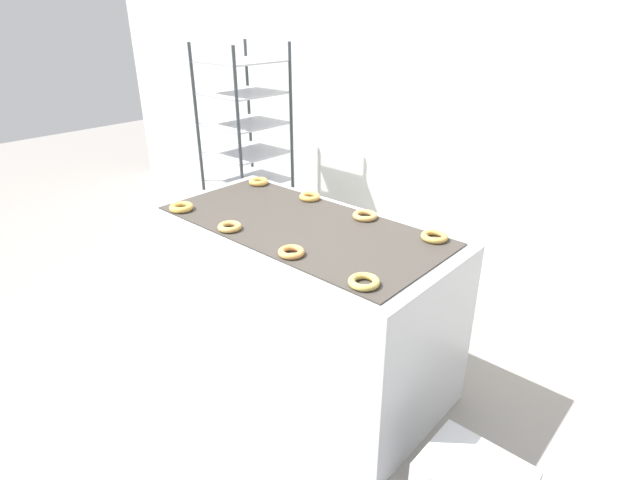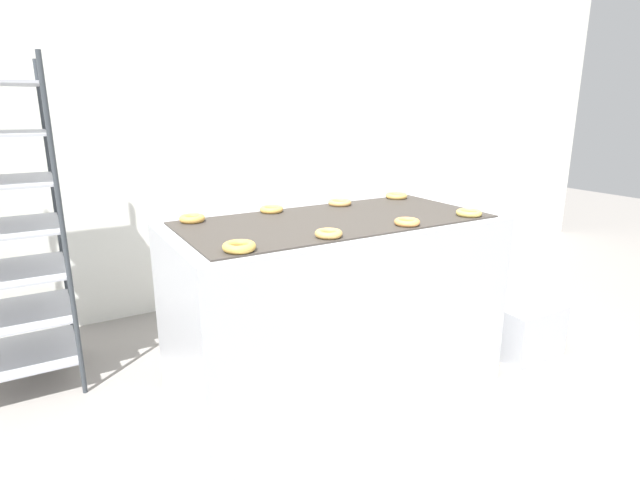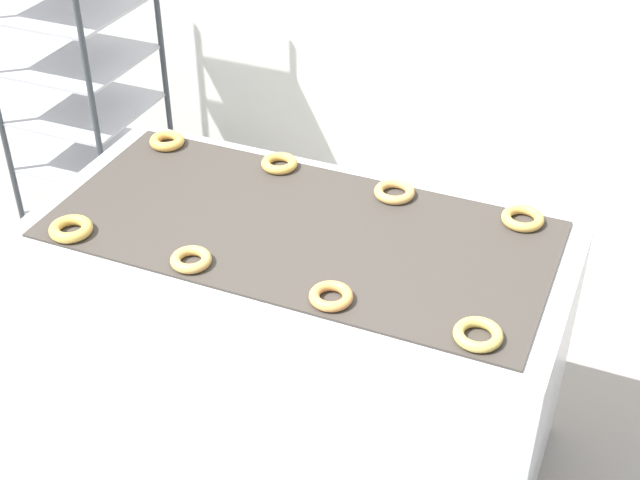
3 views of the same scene
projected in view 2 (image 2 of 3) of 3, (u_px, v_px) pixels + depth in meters
name	position (u px, v px, depth m)	size (l,w,h in m)	color
ground_plane	(415.00, 456.00, 2.09)	(14.00, 14.00, 0.00)	gray
wall_back	(224.00, 108.00, 3.49)	(8.00, 0.05, 2.80)	silver
fryer_machine	(335.00, 306.00, 2.50)	(1.59, 0.78, 0.89)	#B7BABF
baking_rack_cart	(4.00, 228.00, 2.43)	(0.51, 0.54, 1.65)	#33383D
glaze_bin	(523.00, 329.00, 2.92)	(0.39, 0.30, 0.31)	#B7BABF
donut_near_left	(239.00, 247.00, 1.85)	(0.13, 0.13, 0.03)	gold
donut_near_midleft	(329.00, 234.00, 2.05)	(0.12, 0.12, 0.03)	tan
donut_near_midright	(407.00, 222.00, 2.26)	(0.12, 0.12, 0.03)	#DB944C
donut_near_right	(469.00, 213.00, 2.45)	(0.12, 0.12, 0.03)	tan
donut_far_left	(192.00, 219.00, 2.32)	(0.12, 0.12, 0.03)	gold
donut_far_midleft	(271.00, 209.00, 2.53)	(0.12, 0.12, 0.03)	gold
donut_far_midright	(340.00, 203.00, 2.71)	(0.13, 0.13, 0.03)	tan
donut_far_right	(396.00, 196.00, 2.90)	(0.13, 0.13, 0.03)	gold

